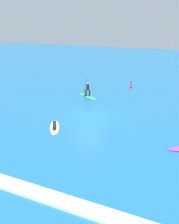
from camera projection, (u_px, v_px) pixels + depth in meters
ground_plane at (90, 117)px, 22.53m from camera, size 120.00×120.00×0.00m
surfer_on_white_board at (54, 126)px, 20.23m from camera, size 2.21×2.95×0.40m
surfer_on_green_board at (88, 94)px, 28.32m from camera, size 3.14×2.43×2.17m
marker_buoy at (131, 86)px, 32.13m from camera, size 0.36×0.36×1.02m
wave_crest at (9, 184)px, 13.21m from camera, size 17.40×0.90×0.18m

